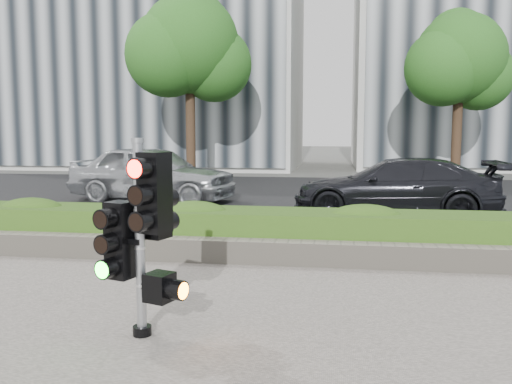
% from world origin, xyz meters
% --- Properties ---
extents(ground, '(120.00, 120.00, 0.00)m').
position_xyz_m(ground, '(0.00, 0.00, 0.00)').
color(ground, '#51514C').
rests_on(ground, ground).
extents(road, '(60.00, 13.00, 0.02)m').
position_xyz_m(road, '(0.00, 10.00, 0.01)').
color(road, black).
rests_on(road, ground).
extents(curb, '(60.00, 0.25, 0.12)m').
position_xyz_m(curb, '(0.00, 3.15, 0.06)').
color(curb, gray).
rests_on(curb, ground).
extents(stone_wall, '(12.00, 0.32, 0.34)m').
position_xyz_m(stone_wall, '(0.00, 1.90, 0.20)').
color(stone_wall, gray).
rests_on(stone_wall, sidewalk).
extents(hedge, '(12.00, 1.00, 0.68)m').
position_xyz_m(hedge, '(0.00, 2.55, 0.37)').
color(hedge, '#588C2B').
rests_on(hedge, sidewalk).
extents(building_left, '(16.00, 9.00, 15.00)m').
position_xyz_m(building_left, '(-9.00, 23.00, 7.50)').
color(building_left, '#B7B7B2').
rests_on(building_left, ground).
extents(tree_left, '(4.61, 4.03, 7.34)m').
position_xyz_m(tree_left, '(-4.52, 14.56, 5.04)').
color(tree_left, black).
rests_on(tree_left, ground).
extents(tree_right, '(4.10, 3.58, 6.53)m').
position_xyz_m(tree_right, '(5.48, 15.55, 4.48)').
color(tree_right, black).
rests_on(tree_right, ground).
extents(traffic_signal, '(0.69, 0.57, 1.87)m').
position_xyz_m(traffic_signal, '(-0.73, -1.02, 1.06)').
color(traffic_signal, black).
rests_on(traffic_signal, sidewalk).
extents(car_silver, '(4.78, 2.51, 1.55)m').
position_xyz_m(car_silver, '(-3.91, 8.37, 0.80)').
color(car_silver, '#AAAEB2').
rests_on(car_silver, road).
extents(car_dark, '(4.64, 2.06, 1.32)m').
position_xyz_m(car_dark, '(2.37, 6.71, 0.68)').
color(car_dark, black).
rests_on(car_dark, road).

